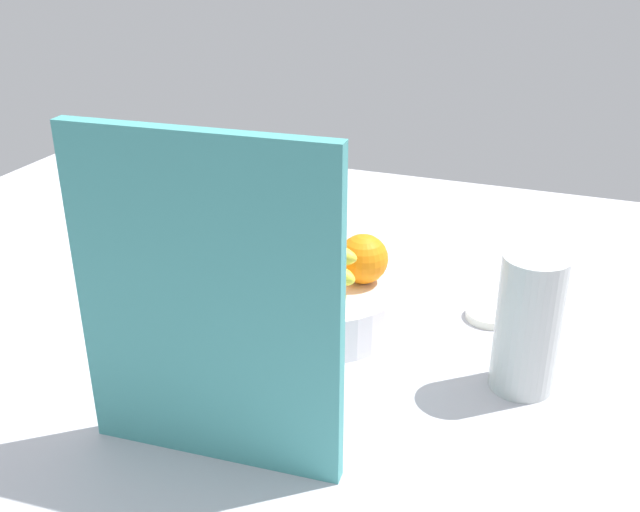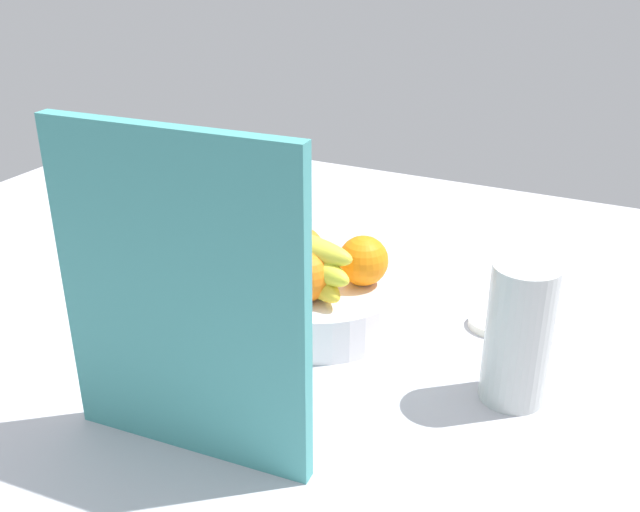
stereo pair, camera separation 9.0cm
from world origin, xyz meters
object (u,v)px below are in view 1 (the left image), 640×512
(thermos_tumbler, at_px, (528,324))
(cutting_board, at_px, (206,308))
(orange_front_left, at_px, (363,259))
(fruit_bowl, at_px, (320,302))
(banana_bunch, at_px, (304,262))
(jar_lid, at_px, (491,315))
(orange_front_right, at_px, (298,251))
(orange_center, at_px, (313,277))

(thermos_tumbler, bearing_deg, cutting_board, 39.59)
(orange_front_left, bearing_deg, fruit_bowl, 21.77)
(cutting_board, bearing_deg, thermos_tumbler, -143.81)
(banana_bunch, bearing_deg, thermos_tumbler, 173.25)
(banana_bunch, distance_m, cutting_board, 0.29)
(banana_bunch, height_order, jar_lid, banana_bunch)
(thermos_tumbler, bearing_deg, jar_lid, -69.31)
(orange_front_right, relative_size, cutting_board, 0.19)
(thermos_tumbler, bearing_deg, orange_front_right, -13.34)
(orange_front_right, xyz_separation_m, cutting_board, (-0.03, 0.32, 0.08))
(orange_center, relative_size, jar_lid, 0.97)
(orange_center, bearing_deg, banana_bunch, -47.96)
(orange_front_left, distance_m, orange_front_right, 0.09)
(cutting_board, bearing_deg, jar_lid, -123.83)
(orange_front_right, xyz_separation_m, orange_center, (-0.05, 0.07, 0.00))
(orange_center, height_order, thermos_tumbler, thermos_tumbler)
(orange_center, xyz_separation_m, thermos_tumbler, (-0.28, 0.01, -0.01))
(orange_center, bearing_deg, thermos_tumbler, 177.90)
(orange_front_left, bearing_deg, thermos_tumbler, 159.70)
(orange_center, xyz_separation_m, banana_bunch, (0.02, -0.03, 0.01))
(orange_front_right, bearing_deg, jar_lid, -163.49)
(orange_front_left, distance_m, cutting_board, 0.35)
(thermos_tumbler, bearing_deg, banana_bunch, -6.75)
(cutting_board, bearing_deg, orange_front_left, -103.99)
(orange_center, distance_m, jar_lid, 0.28)
(orange_center, relative_size, banana_bunch, 0.39)
(fruit_bowl, xyz_separation_m, cutting_board, (0.01, 0.31, 0.15))
(fruit_bowl, height_order, orange_front_left, orange_front_left)
(fruit_bowl, xyz_separation_m, banana_bunch, (0.01, 0.03, 0.07))
(orange_front_left, height_order, cutting_board, cutting_board)
(orange_center, bearing_deg, jar_lid, -146.16)
(fruit_bowl, relative_size, orange_front_left, 3.32)
(fruit_bowl, distance_m, thermos_tumbler, 0.30)
(orange_center, height_order, jar_lid, orange_center)
(orange_front_left, xyz_separation_m, thermos_tumbler, (-0.23, 0.09, -0.01))
(banana_bunch, bearing_deg, orange_front_left, -143.53)
(banana_bunch, bearing_deg, orange_front_right, -58.22)
(cutting_board, bearing_deg, orange_front_right, -87.59)
(orange_front_left, xyz_separation_m, banana_bunch, (0.07, 0.05, 0.01))
(fruit_bowl, relative_size, cutting_board, 0.65)
(fruit_bowl, height_order, orange_front_right, orange_front_right)
(orange_front_left, height_order, orange_center, same)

